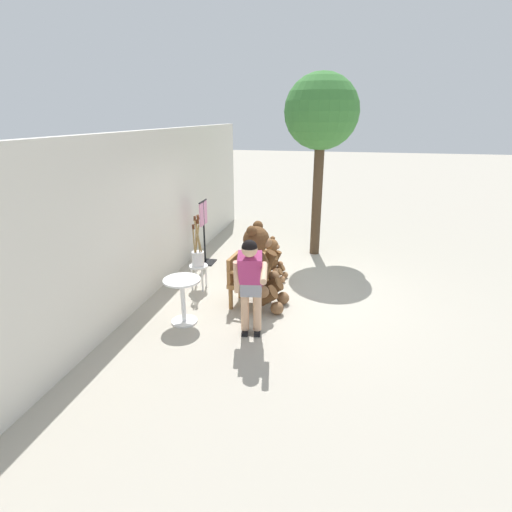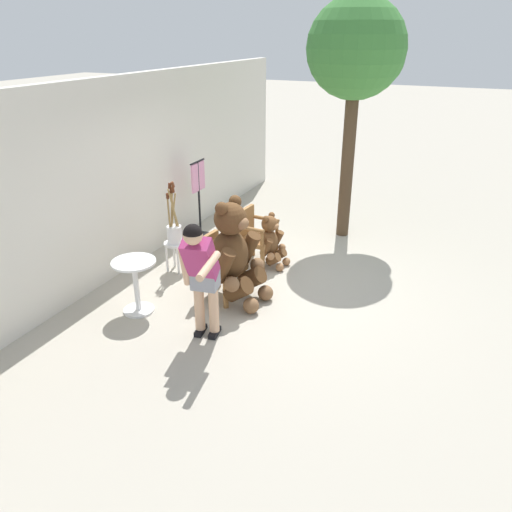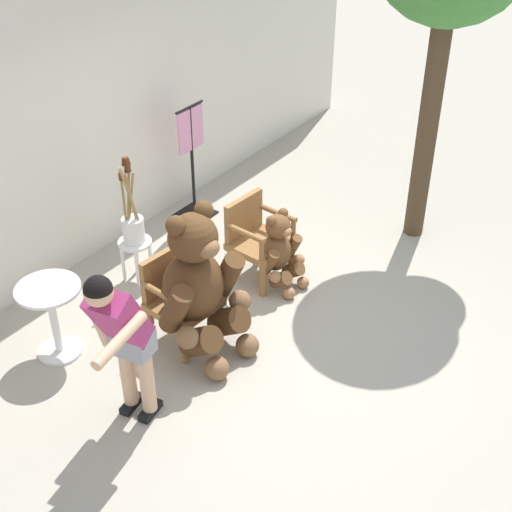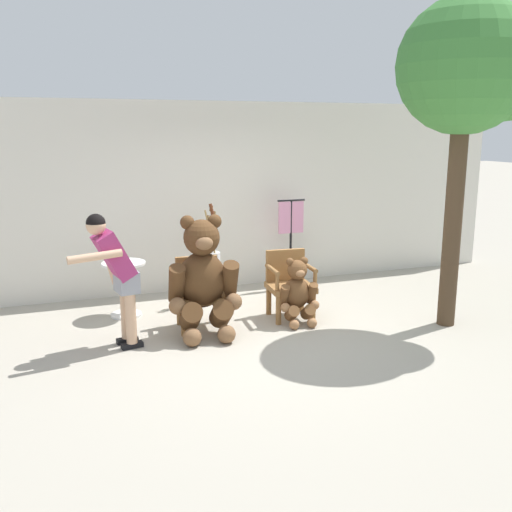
% 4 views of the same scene
% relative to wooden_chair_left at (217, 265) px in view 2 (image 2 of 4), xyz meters
% --- Properties ---
extents(ground_plane, '(60.00, 60.00, 0.00)m').
position_rel_wooden_chair_left_xyz_m(ground_plane, '(0.60, -0.64, -0.46)').
color(ground_plane, '#A8A091').
extents(back_wall, '(10.00, 0.16, 2.80)m').
position_rel_wooden_chair_left_xyz_m(back_wall, '(0.60, 1.76, 0.94)').
color(back_wall, silver).
rests_on(back_wall, ground).
extents(wooden_chair_left, '(0.61, 0.57, 0.86)m').
position_rel_wooden_chair_left_xyz_m(wooden_chair_left, '(0.00, 0.00, 0.00)').
color(wooden_chair_left, olive).
rests_on(wooden_chair_left, ground).
extents(wooden_chair_right, '(0.60, 0.56, 0.86)m').
position_rel_wooden_chair_left_xyz_m(wooden_chair_right, '(1.20, 0.00, 0.00)').
color(wooden_chair_right, olive).
rests_on(wooden_chair_right, ground).
extents(teddy_bear_large, '(0.86, 0.84, 1.43)m').
position_rel_wooden_chair_left_xyz_m(teddy_bear_large, '(-0.01, -0.26, 0.24)').
color(teddy_bear_large, '#4C3019').
rests_on(teddy_bear_large, ground).
extents(teddy_bear_small, '(0.51, 0.49, 0.84)m').
position_rel_wooden_chair_left_xyz_m(teddy_bear_small, '(1.19, -0.29, -0.05)').
color(teddy_bear_small, brown).
rests_on(teddy_bear_small, ground).
extents(person_visitor, '(0.76, 0.56, 1.53)m').
position_rel_wooden_chair_left_xyz_m(person_visitor, '(-1.02, -0.35, 0.45)').
color(person_visitor, black).
rests_on(person_visitor, ground).
extents(white_stool, '(0.34, 0.34, 0.46)m').
position_rel_wooden_chair_left_xyz_m(white_stool, '(0.44, 0.96, -0.11)').
color(white_stool, white).
rests_on(white_stool, ground).
extents(brush_bucket, '(0.22, 0.22, 0.95)m').
position_rel_wooden_chair_left_xyz_m(brush_bucket, '(0.44, 0.96, 0.20)').
color(brush_bucket, white).
rests_on(brush_bucket, white_stool).
extents(round_side_table, '(0.56, 0.56, 0.72)m').
position_rel_wooden_chair_left_xyz_m(round_side_table, '(-0.80, 0.75, -0.01)').
color(round_side_table, white).
rests_on(round_side_table, ground).
extents(patio_tree, '(1.64, 1.56, 3.88)m').
position_rel_wooden_chair_left_xyz_m(patio_tree, '(3.00, -1.00, 2.57)').
color(patio_tree, '#473523').
rests_on(patio_tree, ground).
extents(clothing_display_stand, '(0.44, 0.40, 1.36)m').
position_rel_wooden_chair_left_xyz_m(clothing_display_stand, '(1.79, 1.30, 0.26)').
color(clothing_display_stand, black).
rests_on(clothing_display_stand, ground).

